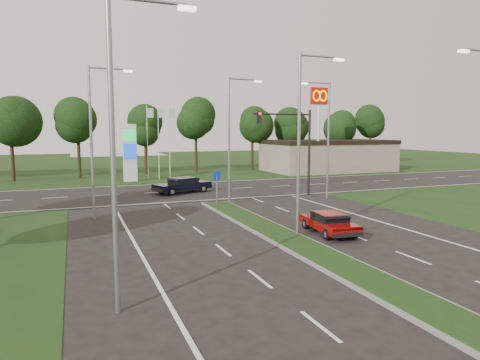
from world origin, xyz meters
name	(u,v)px	position (x,y,z in m)	size (l,w,h in m)	color
ground	(358,276)	(0.00, 0.00, 0.00)	(160.00, 160.00, 0.00)	black
verge_far	(139,165)	(0.00, 55.00, 0.00)	(160.00, 50.00, 0.02)	black
cross_road	(190,191)	(0.00, 24.00, 0.00)	(160.00, 12.00, 0.02)	black
median_kerb	(303,247)	(0.00, 4.00, 0.06)	(2.00, 26.00, 0.12)	slate
commercial_building	(328,156)	(22.00, 36.00, 2.00)	(16.00, 9.00, 4.00)	gray
streetlight_median_near	(302,135)	(1.00, 6.00, 5.08)	(2.53, 0.22, 9.00)	gray
streetlight_median_far	(232,134)	(1.00, 16.00, 5.08)	(2.53, 0.22, 9.00)	gray
streetlight_left_near	(120,138)	(-8.30, 0.00, 5.08)	(2.53, 0.22, 9.00)	gray
streetlight_left_far	(95,134)	(-8.30, 14.00, 5.08)	(2.53, 0.22, 9.00)	gray
streetlight_right_far	(326,134)	(8.80, 16.00, 5.08)	(2.53, 0.22, 9.00)	gray
traffic_signal	(295,139)	(7.19, 18.00, 4.65)	(5.10, 0.42, 7.00)	black
median_signs	(217,181)	(0.00, 16.40, 1.71)	(1.16, 1.76, 2.38)	gray
gas_pylon	(132,151)	(-3.79, 33.05, 3.20)	(5.80, 1.26, 8.00)	silver
mcdonalds_sign	(319,108)	(18.00, 31.97, 7.99)	(2.20, 0.47, 10.40)	silver
treeline_far	(156,118)	(0.10, 39.93, 6.83)	(6.00, 6.00, 9.90)	black
red_sedan	(329,222)	(2.65, 6.00, 0.59)	(2.05, 4.13, 1.09)	maroon
navy_sedan	(182,185)	(-0.90, 23.04, 0.71)	(5.16, 3.31, 1.32)	black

